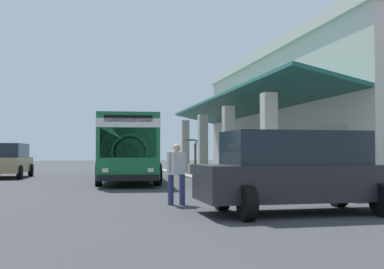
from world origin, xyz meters
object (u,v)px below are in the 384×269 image
Objects in this scene: transit_bus at (129,145)px; parked_suv_charcoal at (296,171)px; pedestrian at (177,170)px; potted_palm at (195,166)px; parked_suv_tan at (8,160)px.

transit_bus reaches higher than parked_suv_charcoal.
potted_palm is (-18.98, 4.88, -0.42)m from pedestrian.
pedestrian is 0.71× the size of potted_palm.
parked_suv_tan is 2.03× the size of potted_palm.
potted_palm reaches higher than pedestrian.
parked_suv_charcoal reaches higher than pedestrian.
pedestrian is at bearing -14.41° from potted_palm.
parked_suv_charcoal is (13.80, 2.89, -0.84)m from transit_bus.
parked_suv_charcoal is at bearing -6.34° from potted_palm.
potted_palm is (-7.57, 5.27, -1.31)m from transit_bus.
parked_suv_tan reaches higher than pedestrian.
parked_suv_charcoal is at bearing 11.84° from transit_bus.
pedestrian is (15.76, 6.93, -0.06)m from parked_suv_tan.
pedestrian is (11.41, 0.39, -0.89)m from transit_bus.
potted_palm is (-21.37, 2.38, -0.48)m from parked_suv_charcoal.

